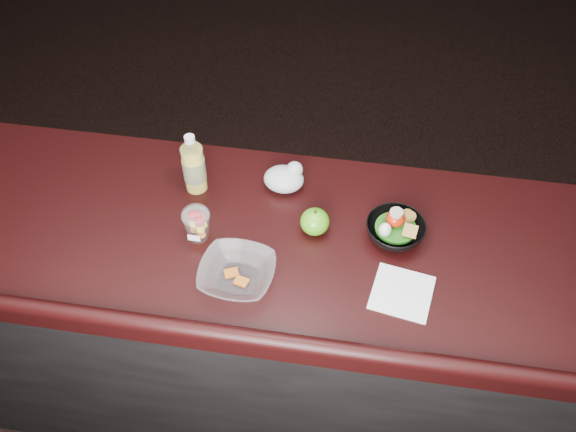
# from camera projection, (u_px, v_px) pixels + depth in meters

# --- Properties ---
(room_shell) EXTENTS (8.00, 8.00, 8.00)m
(room_shell) POSITION_uv_depth(u_px,v_px,m) (199.00, 66.00, 1.08)
(room_shell) COLOR black
(room_shell) RESTS_ON ground
(counter) EXTENTS (4.06, 0.71, 1.02)m
(counter) POSITION_uv_depth(u_px,v_px,m) (259.00, 325.00, 2.27)
(counter) COLOR black
(counter) RESTS_ON ground
(lemonade_bottle) EXTENTS (0.07, 0.07, 0.21)m
(lemonade_bottle) POSITION_uv_depth(u_px,v_px,m) (194.00, 167.00, 1.95)
(lemonade_bottle) COLOR yellow
(lemonade_bottle) RESTS_ON counter
(fruit_cup) EXTENTS (0.08, 0.08, 0.12)m
(fruit_cup) POSITION_uv_depth(u_px,v_px,m) (197.00, 223.00, 1.84)
(fruit_cup) COLOR white
(fruit_cup) RESTS_ON counter
(green_apple) EXTENTS (0.09, 0.09, 0.09)m
(green_apple) POSITION_uv_depth(u_px,v_px,m) (315.00, 222.00, 1.87)
(green_apple) COLOR #2F9311
(green_apple) RESTS_ON counter
(plastic_bag) EXTENTS (0.13, 0.10, 0.09)m
(plastic_bag) POSITION_uv_depth(u_px,v_px,m) (285.00, 178.00, 1.99)
(plastic_bag) COLOR silver
(plastic_bag) RESTS_ON counter
(snack_bowl) EXTENTS (0.22, 0.22, 0.09)m
(snack_bowl) POSITION_uv_depth(u_px,v_px,m) (395.00, 229.00, 1.86)
(snack_bowl) COLOR black
(snack_bowl) RESTS_ON counter
(takeout_bowl) EXTENTS (0.22, 0.22, 0.05)m
(takeout_bowl) POSITION_uv_depth(u_px,v_px,m) (237.00, 274.00, 1.77)
(takeout_bowl) COLOR silver
(takeout_bowl) RESTS_ON counter
(paper_napkin) EXTENTS (0.18, 0.18, 0.00)m
(paper_napkin) POSITION_uv_depth(u_px,v_px,m) (402.00, 293.00, 1.75)
(paper_napkin) COLOR white
(paper_napkin) RESTS_ON counter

